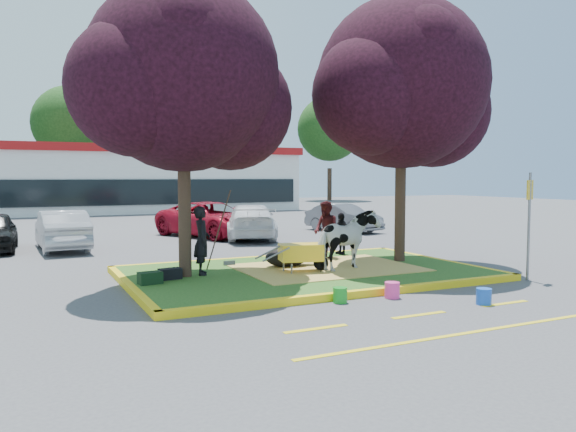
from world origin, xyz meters
name	(u,v)px	position (x,y,z in m)	size (l,w,h in m)	color
ground	(305,276)	(0.00, 0.00, 0.00)	(90.00, 90.00, 0.00)	#424244
median_island	(305,273)	(0.00, 0.00, 0.07)	(8.00, 5.00, 0.15)	#24531A
curb_near	(366,293)	(0.00, -2.58, 0.07)	(8.30, 0.16, 0.15)	yellow
curb_far	(263,259)	(0.00, 2.58, 0.07)	(8.30, 0.16, 0.15)	yellow
curb_left	(130,288)	(-4.08, 0.00, 0.07)	(0.16, 5.30, 0.15)	yellow
curb_right	(440,262)	(4.08, 0.00, 0.07)	(0.16, 5.30, 0.15)	yellow
straw_bedding	(327,268)	(0.60, 0.00, 0.15)	(4.20, 3.00, 0.01)	#CDB654
tree_purple_left	(184,84)	(-2.78, 0.38, 4.36)	(5.06, 4.20, 6.51)	black
tree_purple_right	(403,91)	(2.92, 0.18, 4.56)	(5.30, 4.40, 6.82)	black
fire_lane_stripe_a	(316,329)	(-2.00, -4.20, 0.00)	(1.10, 0.12, 0.01)	yellow
fire_lane_stripe_b	(419,315)	(0.00, -4.20, 0.00)	(1.10, 0.12, 0.01)	yellow
fire_lane_stripe_c	(505,304)	(2.00, -4.20, 0.00)	(1.10, 0.12, 0.01)	yellow
fire_lane_long	(470,333)	(0.00, -5.40, 0.00)	(6.00, 0.10, 0.01)	yellow
retail_building	(146,178)	(2.00, 27.98, 2.25)	(20.40, 8.40, 4.40)	silver
treeline	(112,113)	(1.23, 37.61, 7.73)	(46.58, 7.80, 14.63)	black
cow	(347,240)	(0.86, -0.47, 0.86)	(0.77, 1.69, 1.43)	silver
calf	(287,257)	(-0.18, 0.61, 0.40)	(1.15, 0.65, 0.50)	black
handler	(202,241)	(-2.40, 0.45, 0.92)	(0.56, 0.37, 1.55)	black
visitor_a	(326,230)	(1.39, 1.47, 0.93)	(0.76, 0.59, 1.55)	#3F1215
visitor_b	(341,233)	(2.18, 1.98, 0.74)	(0.69, 0.29, 1.18)	black
wheelbarrow	(301,253)	(-0.23, -0.25, 0.60)	(1.75, 0.79, 0.66)	black
gear_bag_dark	(170,274)	(-3.20, 0.17, 0.27)	(0.47, 0.26, 0.24)	black
gear_bag_green	(150,278)	(-3.70, -0.17, 0.27)	(0.47, 0.29, 0.25)	black
sign_post	(529,214)	(4.30, -2.70, 1.51)	(0.33, 0.16, 2.46)	slate
bucket_green	(340,295)	(-0.72, -2.80, 0.14)	(0.27, 0.27, 0.29)	#169521
bucket_pink	(392,290)	(0.40, -2.89, 0.16)	(0.29, 0.29, 0.31)	#FC3892
bucket_blue	(484,296)	(1.59, -4.08, 0.15)	(0.28, 0.28, 0.30)	blue
car_silver	(62,230)	(-4.86, 7.68, 0.64)	(1.36, 3.89, 1.28)	#A5A8AD
car_red	(211,219)	(0.75, 9.44, 0.69)	(2.27, 4.93, 1.37)	maroon
car_white	(250,222)	(1.85, 8.08, 0.65)	(1.83, 4.51, 1.31)	silver
car_grey	(343,218)	(6.52, 8.97, 0.59)	(1.25, 3.60, 1.19)	#5C5E64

